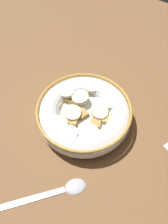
% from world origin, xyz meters
% --- Properties ---
extents(ground_plane, '(1.10, 1.10, 0.02)m').
position_xyz_m(ground_plane, '(0.00, 0.00, -0.01)').
color(ground_plane, brown).
extents(cereal_bowl, '(0.19, 0.19, 0.05)m').
position_xyz_m(cereal_bowl, '(0.00, -0.00, 0.02)').
color(cereal_bowl, white).
rests_on(cereal_bowl, ground_plane).
extents(spoon, '(0.13, 0.11, 0.01)m').
position_xyz_m(spoon, '(0.14, 0.05, 0.00)').
color(spoon, '#A5A5AD').
rests_on(spoon, ground_plane).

